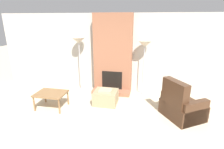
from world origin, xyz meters
The scene contains 7 objects.
wall_back centered at (0.00, 3.33, 1.30)m, with size 8.34×0.06×2.60m, color #BCB7AD.
fireplace centered at (0.00, 3.12, 1.23)m, with size 1.26×0.67×2.60m.
ottoman centered at (-0.01, 2.11, 0.21)m, with size 0.68×0.61×0.44m.
armchair centered at (2.01, 1.72, 0.31)m, with size 1.17×1.20×1.02m.
side_table centered at (-1.45, 1.55, 0.40)m, with size 0.82×0.62×0.46m.
floor_lamp_left centered at (-1.12, 2.97, 1.63)m, with size 0.42×0.42×1.83m.
floor_lamp_right centered at (1.03, 2.97, 1.58)m, with size 0.42×0.42×1.78m.
Camera 1 is at (1.10, -2.48, 2.42)m, focal length 28.00 mm.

